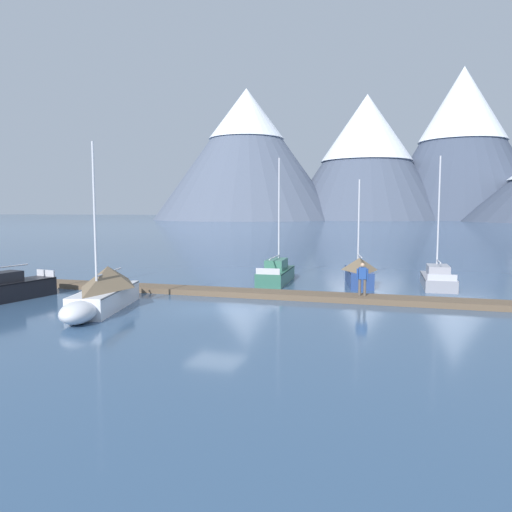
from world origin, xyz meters
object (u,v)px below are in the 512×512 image
sailboat_mid_dock_port (278,273)px  sailboat_mid_dock_starboard (358,271)px  sailboat_second_berth (103,291)px  sailboat_far_berth (437,278)px  person_on_dock (362,277)px

sailboat_mid_dock_port → sailboat_mid_dock_starboard: 5.19m
sailboat_second_berth → sailboat_far_berth: 19.69m
sailboat_far_berth → person_on_dock: sailboat_far_berth is taller
sailboat_mid_dock_starboard → person_on_dock: bearing=-81.1°
sailboat_second_berth → sailboat_far_berth: sailboat_far_berth is taller
sailboat_second_berth → sailboat_mid_dock_port: (5.13, 11.57, -0.34)m
sailboat_second_berth → sailboat_far_berth: bearing=40.5°
sailboat_second_berth → person_on_dock: sailboat_second_berth is taller
person_on_dock → sailboat_second_berth: bearing=-151.6°
sailboat_mid_dock_starboard → person_on_dock: size_ratio=3.89×
sailboat_far_berth → person_on_dock: bearing=-119.2°
sailboat_mid_dock_port → person_on_dock: size_ratio=4.75×
sailboat_second_berth → sailboat_mid_dock_starboard: sailboat_second_berth is taller
sailboat_mid_dock_port → sailboat_far_berth: 9.92m
sailboat_second_berth → sailboat_far_berth: size_ratio=0.97×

